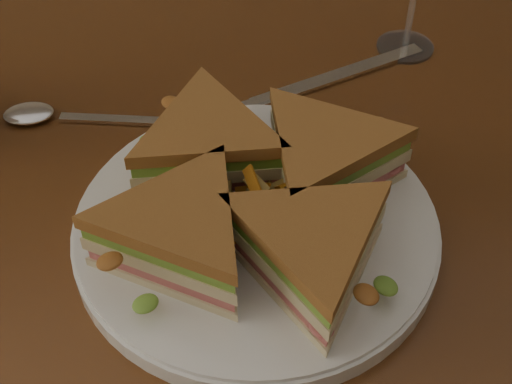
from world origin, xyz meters
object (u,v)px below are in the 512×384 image
(table, at_px, (214,271))
(sandwich_wedges, at_px, (256,197))
(plate, at_px, (256,228))
(spoon, at_px, (53,116))
(knife, at_px, (327,80))

(table, height_order, sandwich_wedges, sandwich_wedges)
(table, xyz_separation_m, sandwich_wedges, (0.04, -0.04, 0.14))
(table, distance_m, sandwich_wedges, 0.15)
(plate, bearing_deg, spoon, 136.50)
(table, distance_m, plate, 0.12)
(table, height_order, plate, plate)
(plate, height_order, sandwich_wedges, sandwich_wedges)
(sandwich_wedges, bearing_deg, table, 128.85)
(spoon, distance_m, knife, 0.27)
(sandwich_wedges, relative_size, knife, 1.54)
(sandwich_wedges, xyz_separation_m, knife, (0.09, 0.20, -0.04))
(plate, relative_size, knife, 1.43)
(plate, height_order, knife, plate)
(plate, xyz_separation_m, spoon, (-0.18, 0.17, -0.00))
(sandwich_wedges, distance_m, spoon, 0.25)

